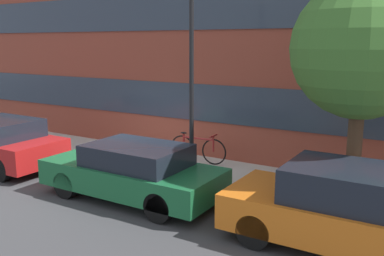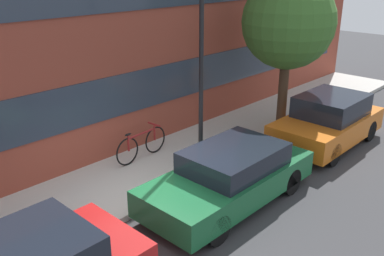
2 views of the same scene
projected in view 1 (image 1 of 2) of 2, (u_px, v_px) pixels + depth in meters
name	position (u px, v px, depth m)	size (l,w,h in m)	color
ground_plane	(117.00, 177.00, 11.46)	(56.00, 56.00, 0.00)	#38383A
sidewalk_strip	(147.00, 163.00, 12.53)	(28.00, 2.59, 0.14)	#B2AFA8
rowhouse_facade	(178.00, 25.00, 13.21)	(28.00, 1.02, 8.08)	brown
parked_car_green	(133.00, 171.00, 9.73)	(4.24, 1.76, 1.29)	#195B33
parked_car_orange	(339.00, 208.00, 7.39)	(3.81, 1.80, 1.48)	#D16619
fire_hydrant	(42.00, 139.00, 13.74)	(0.45, 0.25, 0.66)	gold
bicycle	(198.00, 148.00, 12.23)	(1.76, 0.44, 0.85)	black
street_tree	(362.00, 50.00, 8.18)	(2.73, 2.73, 4.64)	#473323
lamp_post	(192.00, 65.00, 10.17)	(0.32, 0.32, 4.64)	black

